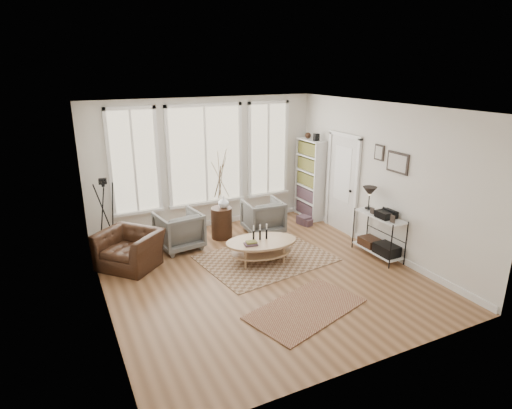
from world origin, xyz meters
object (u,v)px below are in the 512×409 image
coffee_table (261,245)px  accent_chair (130,249)px  low_shelf (379,231)px  side_table (221,197)px  armchair_left (179,230)px  armchair_right (263,216)px  bookcase (310,179)px

coffee_table → accent_chair: bearing=158.4°
low_shelf → side_table: 3.25m
side_table → armchair_left: bearing=-171.5°
coffee_table → armchair_right: size_ratio=1.78×
coffee_table → armchair_left: armchair_left is taller
coffee_table → bookcase: bearing=38.7°
armchair_right → accent_chair: armchair_right is taller
low_shelf → side_table: size_ratio=0.70×
armchair_right → accent_chair: 2.99m
bookcase → coffee_table: (-2.20, -1.76, -0.63)m
coffee_table → low_shelf: bearing=-19.5°
bookcase → coffee_table: 2.88m
armchair_left → accent_chair: size_ratio=0.81×
bookcase → accent_chair: bookcase is taller
bookcase → armchair_left: bookcase is taller
armchair_left → accent_chair: bearing=12.8°
side_table → accent_chair: bearing=-164.8°
armchair_left → side_table: size_ratio=0.45×
armchair_left → armchair_right: size_ratio=1.03×
bookcase → side_table: size_ratio=1.10×
bookcase → low_shelf: size_ratio=1.58×
armchair_left → side_table: (0.98, 0.15, 0.52)m
bookcase → coffee_table: bearing=-141.3°
armchair_left → armchair_right: (1.91, 0.03, -0.01)m
coffee_table → armchair_right: bearing=61.6°
coffee_table → accent_chair: accent_chair is taller
armchair_right → side_table: 1.08m
armchair_right → accent_chair: (-2.96, -0.44, -0.03)m
low_shelf → accent_chair: size_ratio=1.26×
bookcase → accent_chair: size_ratio=1.99×
coffee_table → side_table: size_ratio=0.78×
low_shelf → armchair_left: (-3.34, 2.05, -0.13)m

